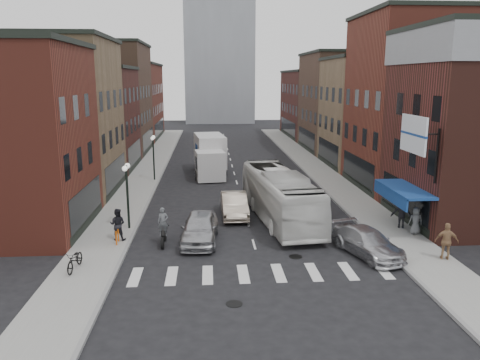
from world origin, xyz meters
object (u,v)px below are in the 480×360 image
ped_right_a (402,212)px  transit_bus (279,196)px  billboard_sign (415,136)px  sedan_left_far (234,205)px  box_truck (210,156)px  sedan_left_near (200,228)px  ped_right_b (447,241)px  streetlamp_far (153,149)px  parked_bicycle (75,260)px  ped_left_solo (118,224)px  bike_rack (117,236)px  streetlamp_near (127,184)px  motorcycle_rider (163,227)px  curb_car (368,242)px  ped_right_c (416,221)px

ped_right_a → transit_bus: bearing=0.2°
billboard_sign → ped_right_a: size_ratio=1.88×
sedan_left_far → box_truck: bearing=95.2°
sedan_left_near → ped_right_b: ped_right_b is taller
streetlamp_far → parked_bicycle: size_ratio=2.16×
box_truck → ped_left_solo: box_truck is taller
bike_rack → box_truck: size_ratio=0.09×
streetlamp_near → bike_rack: size_ratio=5.14×
sedan_left_near → bike_rack: bearing=-172.1°
streetlamp_near → transit_bus: 9.74m
motorcycle_rider → billboard_sign: bearing=-8.5°
ped_left_solo → streetlamp_far: bearing=-83.3°
billboard_sign → sedan_left_far: 12.38m
box_truck → bike_rack: bearing=-112.1°
curb_car → transit_bus: bearing=101.6°
parked_bicycle → billboard_sign: bearing=13.5°
streetlamp_near → parked_bicycle: size_ratio=2.16×
ped_left_solo → ped_right_c: bearing=-172.9°
bike_rack → curb_car: size_ratio=0.17×
transit_bus → ped_right_b: size_ratio=6.11×
streetlamp_near → box_truck: size_ratio=0.47×
box_truck → ped_right_a: bearing=-63.6°
box_truck → ped_right_a: 21.19m
parked_bicycle → ped_right_a: size_ratio=0.97×
box_truck → ped_right_c: bearing=-64.7°
streetlamp_far → ped_right_a: streetlamp_far is taller
box_truck → curb_car: 23.18m
bike_rack → sedan_left_far: bearing=37.7°
transit_bus → ped_right_c: (7.48, -3.89, -0.66)m
sedan_left_far → curb_car: bearing=-49.7°
transit_bus → ped_right_b: (7.33, -7.82, -0.52)m
streetlamp_far → ped_right_c: size_ratio=2.54×
motorcycle_rider → curb_car: bearing=-17.0°
box_truck → ped_right_a: box_truck is taller
ped_right_b → streetlamp_far: bearing=-31.4°
ped_right_c → streetlamp_near: bearing=-0.2°
streetlamp_near → sedan_left_near: bearing=-28.6°
transit_bus → bike_rack: bearing=-162.6°
curb_car → ped_right_b: ped_right_b is taller
ped_right_a → sedan_left_far: bearing=0.9°
bike_rack → transit_bus: size_ratio=0.07×
parked_bicycle → transit_bus: bearing=40.0°
ped_right_b → box_truck: bearing=-43.9°
parked_bicycle → ped_right_b: bearing=4.7°
transit_bus → curb_car: (3.70, -6.60, -0.93)m
streetlamp_near → ped_right_c: bearing=-7.6°
curb_car → box_truck: bearing=93.0°
sedan_left_near → ped_right_c: bearing=4.4°
transit_bus → ped_left_solo: size_ratio=6.35×
ped_right_c → transit_bus: bearing=-20.1°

